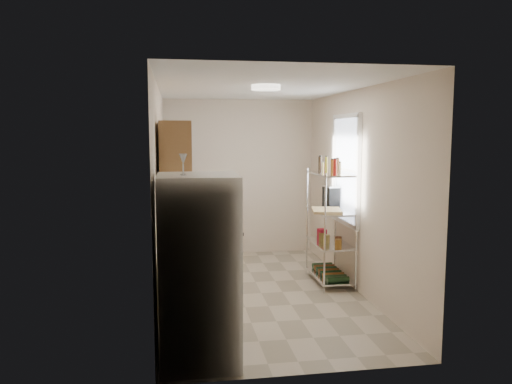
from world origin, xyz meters
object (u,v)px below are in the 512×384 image
cutting_board (327,210)px  espresso_machine (331,196)px  frying_pan_large (183,216)px  refrigerator (199,270)px  rice_cooker (187,218)px

cutting_board → espresso_machine: 0.52m
cutting_board → espresso_machine: bearing=66.2°
cutting_board → frying_pan_large: bearing=165.4°
refrigerator → frying_pan_large: bearing=92.3°
rice_cooker → cutting_board: size_ratio=0.49×
frying_pan_large → cutting_board: size_ratio=0.52×
cutting_board → refrigerator: bearing=-132.2°
refrigerator → espresso_machine: refrigerator is taller
refrigerator → rice_cooker: 1.89m
frying_pan_large → cutting_board: cutting_board is taller
rice_cooker → espresso_machine: espresso_machine is taller
refrigerator → espresso_machine: 3.15m
frying_pan_large → espresso_machine: bearing=-9.5°
refrigerator → frying_pan_large: size_ratio=6.70×
frying_pan_large → espresso_machine: size_ratio=0.86×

